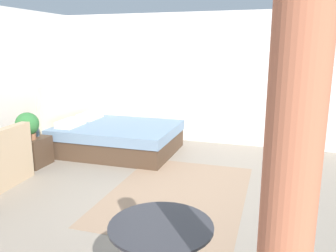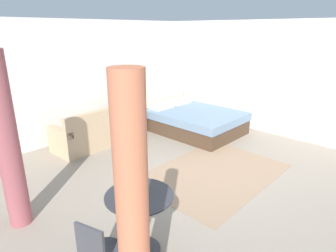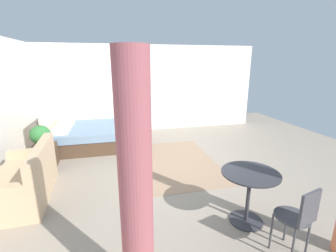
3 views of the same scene
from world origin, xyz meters
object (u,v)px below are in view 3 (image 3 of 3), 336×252
Objects in this scene: bed at (95,135)px; potted_plant at (40,136)px; couch at (25,181)px; nightstand at (45,157)px; cafe_chair_near_window at (299,216)px; balcony_table at (249,187)px; vase at (43,139)px.

potted_plant is at bearing 143.24° from bed.
couch is 3.13× the size of nightstand.
cafe_chair_near_window is at bearing -134.05° from nightstand.
couch is 2.06× the size of balcony_table.
bed reaches higher than couch.
balcony_table is (-3.63, -2.17, 0.22)m from bed.
balcony_table is (-2.63, -3.10, -0.06)m from vase.
balcony_table reaches higher than vase.
vase is (1.28, 0.02, 0.27)m from couch.
cafe_chair_near_window is (-3.07, -3.27, -0.19)m from potted_plant.
vase is at bearing 0.76° from couch.
couch reaches higher than nightstand.
balcony_table is (-2.41, -3.08, -0.20)m from potted_plant.
bed is 4.52× the size of nightstand.
bed is 1.40m from vase.
balcony_table is 0.88× the size of cafe_chair_near_window.
cafe_chair_near_window is at bearing -151.29° from bed.
vase is 4.07m from balcony_table.
couch is 1.16m from nightstand.
vase is 4.65m from cafe_chair_near_window.
potted_plant reaches higher than balcony_table.
nightstand is 1.10× the size of potted_plant.
bed is at bearing -39.25° from nightstand.
couch is 3.44× the size of potted_plant.
bed reaches higher than potted_plant.
vase is at bearing 6.93° from nightstand.
potted_plant reaches higher than couch.
bed reaches higher than vase.
cafe_chair_near_window is (-0.66, -0.18, 0.01)m from balcony_table.
bed is 4.24m from balcony_table.
balcony_table is at bearing -129.04° from nightstand.
couch is 1.14m from potted_plant.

